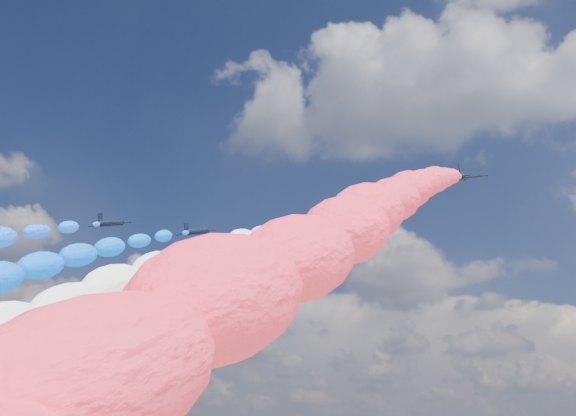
% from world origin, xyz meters
% --- Properties ---
extents(jet_0, '(9.35, 12.29, 6.12)m').
position_xyz_m(jet_0, '(-35.53, -6.08, 104.13)').
color(jet_0, black).
extents(jet_1, '(9.10, 12.11, 6.12)m').
position_xyz_m(jet_1, '(-21.99, 5.81, 104.13)').
color(jet_1, black).
extents(jet_2, '(9.39, 12.32, 6.12)m').
position_xyz_m(jet_2, '(-12.67, 17.13, 104.13)').
color(jet_2, black).
extents(trail_2, '(7.20, 115.05, 56.00)m').
position_xyz_m(trail_2, '(-12.67, -41.43, 78.16)').
color(trail_2, '#0B30DC').
extents(jet_3, '(9.23, 12.20, 6.12)m').
position_xyz_m(jet_3, '(1.02, 9.85, 104.13)').
color(jet_3, black).
extents(trail_3, '(7.20, 115.05, 56.00)m').
position_xyz_m(trail_3, '(1.02, -48.72, 78.16)').
color(trail_3, white).
extents(jet_4, '(8.79, 11.89, 6.12)m').
position_xyz_m(jet_4, '(1.40, 28.91, 104.13)').
color(jet_4, black).
extents(trail_4, '(7.20, 115.05, 56.00)m').
position_xyz_m(trail_4, '(1.40, -29.66, 78.16)').
color(trail_4, white).
extents(jet_5, '(8.69, 11.82, 6.12)m').
position_xyz_m(jet_5, '(12.41, 15.92, 104.13)').
color(jet_5, black).
extents(trail_5, '(7.20, 115.05, 56.00)m').
position_xyz_m(trail_5, '(12.41, -42.65, 78.16)').
color(trail_5, red).
extents(jet_6, '(8.86, 11.94, 6.12)m').
position_xyz_m(jet_6, '(23.90, 3.11, 104.13)').
color(jet_6, black).
extents(trail_6, '(7.20, 115.05, 56.00)m').
position_xyz_m(trail_6, '(23.90, -55.45, 78.16)').
color(trail_6, red).
extents(jet_7, '(9.31, 12.26, 6.12)m').
position_xyz_m(jet_7, '(36.10, -5.47, 104.13)').
color(jet_7, black).
extents(trail_7, '(7.20, 115.05, 56.00)m').
position_xyz_m(trail_7, '(36.10, -64.04, 78.16)').
color(trail_7, '#F52B42').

